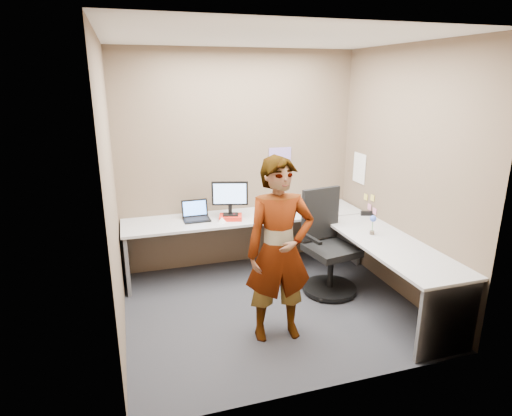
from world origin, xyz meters
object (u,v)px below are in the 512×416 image
object	(u,v)px
monitor	(230,195)
office_chair	(328,251)
person	(279,251)
desk	(297,239)

from	to	relation	value
monitor	office_chair	distance (m)	1.31
person	monitor	bearing A→B (deg)	98.65
desk	monitor	size ratio (longest dim) A/B	7.06
desk	person	bearing A→B (deg)	-121.56
desk	person	size ratio (longest dim) A/B	1.73
office_chair	desk	bearing A→B (deg)	139.83
desk	office_chair	distance (m)	0.37
office_chair	person	size ratio (longest dim) A/B	0.67
desk	monitor	world-z (taller)	monitor
desk	monitor	xyz separation A→B (m)	(-0.65, 0.53, 0.44)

